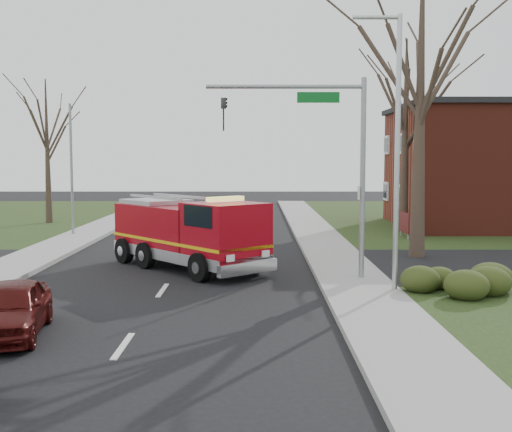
{
  "coord_description": "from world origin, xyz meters",
  "views": [
    {
      "loc": [
        2.95,
        -19.88,
        4.16
      ],
      "look_at": [
        2.94,
        3.96,
        2.0
      ],
      "focal_mm": 45.0,
      "sensor_mm": 36.0,
      "label": 1
    }
  ],
  "objects": [
    {
      "name": "bare_tree_near",
      "position": [
        9.5,
        6.0,
        7.41
      ],
      "size": [
        6.0,
        6.0,
        12.0
      ],
      "color": "#372B20",
      "rests_on": "ground"
    },
    {
      "name": "utility_pole_far",
      "position": [
        -6.8,
        14.0,
        3.5
      ],
      "size": [
        0.14,
        0.14,
        7.0
      ],
      "primitive_type": "cylinder",
      "color": "gray",
      "rests_on": "ground"
    },
    {
      "name": "fire_engine",
      "position": [
        0.45,
        3.92,
        1.28
      ],
      "size": [
        6.38,
        6.88,
        2.83
      ],
      "rotation": [
        0.0,
        0.0,
        0.71
      ],
      "color": "maroon",
      "rests_on": "ground"
    },
    {
      "name": "bare_tree_left",
      "position": [
        -10.0,
        20.0,
        5.56
      ],
      "size": [
        4.5,
        4.5,
        9.0
      ],
      "color": "#372B20",
      "rests_on": "ground"
    },
    {
      "name": "ground",
      "position": [
        0.0,
        0.0,
        0.0
      ],
      "size": [
        120.0,
        120.0,
        0.0
      ],
      "primitive_type": "plane",
      "color": "black",
      "rests_on": "ground"
    },
    {
      "name": "streetlight_pole",
      "position": [
        7.14,
        -0.5,
        4.55
      ],
      "size": [
        1.48,
        0.16,
        8.4
      ],
      "color": "#B7BABF",
      "rests_on": "ground"
    },
    {
      "name": "hedge_corner",
      "position": [
        9.0,
        -1.0,
        0.58
      ],
      "size": [
        2.8,
        2.0,
        0.9
      ],
      "primitive_type": "ellipsoid",
      "color": "#283513",
      "rests_on": "lawn_right"
    },
    {
      "name": "bare_tree_far",
      "position": [
        11.0,
        15.0,
        6.49
      ],
      "size": [
        5.25,
        5.25,
        10.5
      ],
      "color": "#372B20",
      "rests_on": "ground"
    },
    {
      "name": "health_center_sign",
      "position": [
        10.5,
        12.5,
        0.88
      ],
      "size": [
        0.12,
        2.0,
        1.4
      ],
      "color": "#511213",
      "rests_on": "ground"
    },
    {
      "name": "parked_car_maroon",
      "position": [
        -2.8,
        -5.16,
        0.65
      ],
      "size": [
        2.1,
        4.0,
        1.3
      ],
      "primitive_type": "imported",
      "rotation": [
        0.0,
        0.0,
        0.16
      ],
      "color": "#420C0A",
      "rests_on": "ground"
    },
    {
      "name": "traffic_signal_mast",
      "position": [
        5.21,
        1.5,
        4.71
      ],
      "size": [
        5.29,
        0.18,
        6.8
      ],
      "color": "gray",
      "rests_on": "ground"
    },
    {
      "name": "sidewalk_right",
      "position": [
        6.2,
        0.0,
        0.07
      ],
      "size": [
        2.4,
        80.0,
        0.15
      ],
      "primitive_type": "cube",
      "color": "gray",
      "rests_on": "ground"
    }
  ]
}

